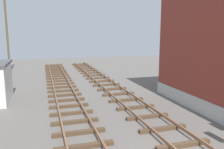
{
  "coord_description": "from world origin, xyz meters",
  "views": [
    {
      "loc": [
        -4.55,
        -5.83,
        4.63
      ],
      "look_at": [
        0.27,
        9.96,
        1.71
      ],
      "focal_mm": 36.31,
      "sensor_mm": 36.0,
      "label": 1
    }
  ],
  "objects": [
    {
      "name": "utility_pole_far",
      "position": [
        -8.61,
        24.63,
        4.81
      ],
      "size": [
        1.8,
        0.24,
        9.22
      ],
      "color": "brown",
      "rests_on": "ground"
    }
  ]
}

